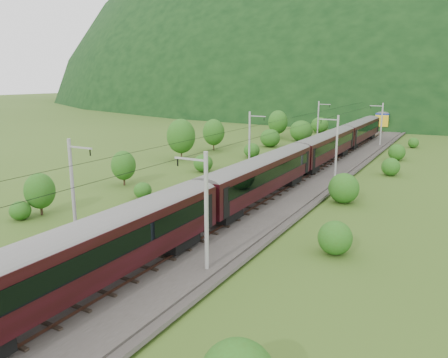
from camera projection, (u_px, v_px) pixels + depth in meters
The scene contains 15 objects.
ground at pixel (136, 255), 32.52m from camera, with size 600.00×600.00×0.00m, color #38551A.
railbed at pixel (206, 217), 41.00m from camera, with size 14.00×220.00×0.30m, color #38332D.
track_left at pixel (185, 211), 42.09m from camera, with size 2.40×220.00×0.27m.
track_right at pixel (228, 218), 39.81m from camera, with size 2.40×220.00×0.27m.
catenary_left at pixel (250, 139), 61.64m from camera, with size 2.54×192.28×8.00m.
catenary_right at pixel (336, 145), 55.83m from camera, with size 2.54×192.28×8.00m.
overhead_wires at pixel (205, 143), 39.43m from camera, with size 4.83×198.00×0.03m.
mountain_main at pixel (430, 101), 253.72m from camera, with size 504.00×360.00×244.00m, color black.
mountain_ridge at pixel (268, 95), 344.70m from camera, with size 336.00×280.00×132.00m, color black.
train at pixel (299, 153), 54.85m from camera, with size 3.08×146.22×5.36m.
hazard_post_near at pixel (292, 165), 60.98m from camera, with size 0.14×0.14×1.28m, color red.
hazard_post_far at pixel (292, 168), 58.89m from camera, with size 0.15×0.15×1.41m, color red.
signal at pixel (331, 136), 88.12m from camera, with size 0.21×0.21×1.92m.
vegetation_left at pixel (168, 156), 58.27m from camera, with size 14.29×144.34×6.56m.
vegetation_right at pixel (332, 226), 35.20m from camera, with size 7.09×108.17×2.87m.
Camera 1 is at (20.55, -23.35, 12.85)m, focal length 35.00 mm.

